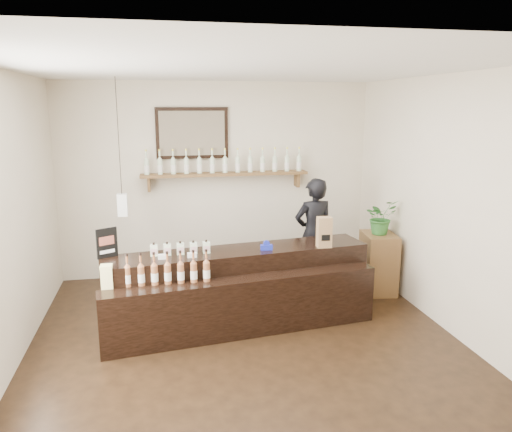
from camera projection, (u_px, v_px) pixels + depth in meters
The scene contains 10 objects.
ground at pixel (248, 347), 5.20m from camera, with size 5.00×5.00×0.00m, color black.
room_shell at pixel (247, 185), 4.83m from camera, with size 5.00×5.00×5.00m.
back_wall_decor at pixel (208, 157), 7.07m from camera, with size 2.66×0.96×1.69m.
counter at pixel (239, 290), 5.68m from camera, with size 3.09×1.20×1.00m.
promo_sign at pixel (107, 243), 5.37m from camera, with size 0.21×0.13×0.33m.
paper_bag at pixel (324, 232), 5.76m from camera, with size 0.17×0.13×0.36m.
tape_dispenser at pixel (266, 246), 5.67m from camera, with size 0.14×0.06×0.11m.
side_cabinet at pixel (378, 263), 6.68m from camera, with size 0.47×0.60×0.80m.
potted_plant at pixel (381, 217), 6.54m from camera, with size 0.41×0.36×0.46m, color #2D6A2A.
shopkeeper at pixel (314, 227), 6.72m from camera, with size 0.63×0.41×1.72m, color black.
Camera 1 is at (-0.85, -4.71, 2.46)m, focal length 35.00 mm.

